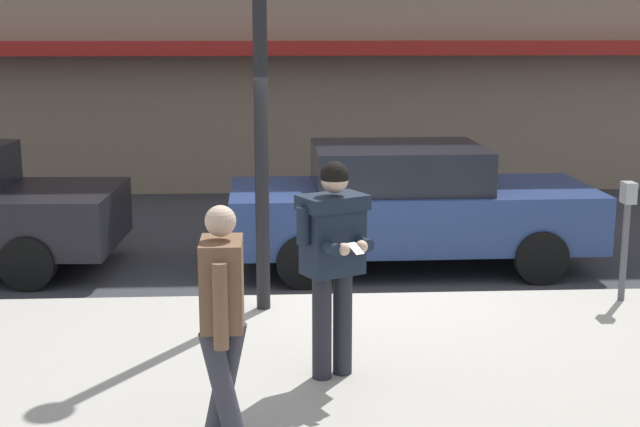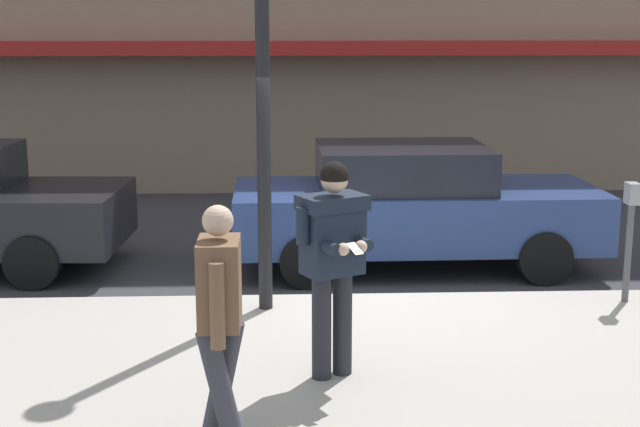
# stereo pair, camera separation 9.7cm
# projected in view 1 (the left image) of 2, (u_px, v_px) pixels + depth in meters

# --- Properties ---
(ground_plane) EXTENTS (80.00, 80.00, 0.00)m
(ground_plane) POSITION_uv_depth(u_px,v_px,m) (365.00, 300.00, 9.90)
(ground_plane) COLOR #333338
(sidewalk) EXTENTS (32.00, 5.30, 0.14)m
(sidewalk) POSITION_uv_depth(u_px,v_px,m) (526.00, 397.00, 7.16)
(sidewalk) COLOR #A8A399
(sidewalk) RESTS_ON ground
(curb_paint_line) EXTENTS (28.00, 0.12, 0.01)m
(curb_paint_line) POSITION_uv_depth(u_px,v_px,m) (453.00, 297.00, 10.00)
(curb_paint_line) COLOR silver
(curb_paint_line) RESTS_ON ground
(parked_sedan_mid) EXTENTS (4.52, 1.97, 1.54)m
(parked_sedan_mid) POSITION_uv_depth(u_px,v_px,m) (408.00, 205.00, 11.12)
(parked_sedan_mid) COLOR navy
(parked_sedan_mid) RESTS_ON ground
(man_texting_on_phone) EXTENTS (0.63, 0.65, 1.81)m
(man_texting_on_phone) POSITION_uv_depth(u_px,v_px,m) (333.00, 246.00, 7.17)
(man_texting_on_phone) COLOR #23232B
(man_texting_on_phone) RESTS_ON sidewalk
(pedestrian_dark_coat) EXTENTS (0.33, 0.60, 1.70)m
(pedestrian_dark_coat) POSITION_uv_depth(u_px,v_px,m) (223.00, 311.00, 6.01)
(pedestrian_dark_coat) COLOR #33333D
(pedestrian_dark_coat) RESTS_ON sidewalk
(street_lamp_post) EXTENTS (0.36, 0.36, 4.88)m
(street_lamp_post) POSITION_uv_depth(u_px,v_px,m) (260.00, 10.00, 8.55)
(street_lamp_post) COLOR black
(street_lamp_post) RESTS_ON sidewalk
(parking_meter) EXTENTS (0.12, 0.18, 1.27)m
(parking_meter) POSITION_uv_depth(u_px,v_px,m) (626.00, 224.00, 9.26)
(parking_meter) COLOR #4C4C51
(parking_meter) RESTS_ON sidewalk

